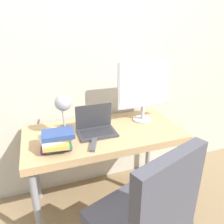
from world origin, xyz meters
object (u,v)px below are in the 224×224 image
object	(u,v)px
monitor	(144,88)
book_stack	(57,140)
laptop	(96,127)
desk_lamp	(63,106)
office_chair	(147,218)

from	to	relation	value
monitor	book_stack	xyz separation A→B (m)	(-0.81, -0.26, -0.24)
laptop	monitor	world-z (taller)	monitor
desk_lamp	office_chair	size ratio (longest dim) A/B	0.33
laptop	desk_lamp	world-z (taller)	desk_lamp
monitor	desk_lamp	bearing A→B (deg)	-173.98
laptop	desk_lamp	xyz separation A→B (m)	(-0.25, 0.03, 0.21)
monitor	laptop	bearing A→B (deg)	-167.80
desk_lamp	office_chair	distance (m)	0.97
laptop	office_chair	world-z (taller)	office_chair
laptop	book_stack	world-z (taller)	laptop
monitor	office_chair	size ratio (longest dim) A/B	0.51
monitor	office_chair	world-z (taller)	monitor
laptop	book_stack	bearing A→B (deg)	-155.30
monitor	desk_lamp	xyz separation A→B (m)	(-0.73, -0.08, -0.06)
office_chair	book_stack	bearing A→B (deg)	124.02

